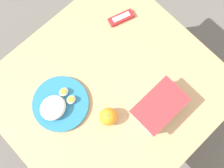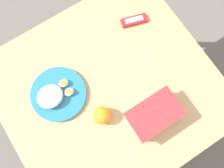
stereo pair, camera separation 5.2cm
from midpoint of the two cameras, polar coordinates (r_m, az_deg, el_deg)
ground_plane at (r=1.93m, az=0.24°, el=-6.36°), size 10.00×10.00×0.00m
table at (r=1.27m, az=0.37°, el=-2.24°), size 0.94×0.89×0.77m
food_container at (r=1.13m, az=10.30°, el=-6.82°), size 0.22×0.14×0.09m
orange_fruit at (r=1.11m, az=-0.82°, el=-6.95°), size 0.08×0.08×0.08m
rice_plate at (r=1.16m, az=-10.84°, el=-2.38°), size 0.25×0.25×0.07m
candy_bar at (r=1.29m, az=6.00°, el=13.49°), size 0.13×0.08×0.02m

